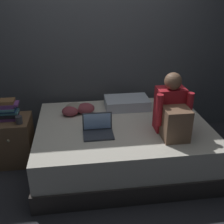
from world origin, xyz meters
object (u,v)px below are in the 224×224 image
person_sitting (172,112)px  mug (19,120)px  clothes_pile (77,109)px  bed (122,144)px  book_stack (8,110)px  laptop (98,129)px  nightstand (14,140)px  pillow (127,103)px

person_sitting → mug: bearing=167.0°
mug → clothes_pile: 0.69m
bed → book_stack: book_stack is taller
mug → laptop: bearing=-19.4°
laptop → clothes_pile: (-0.22, 0.55, 0.00)m
person_sitting → clothes_pile: 1.19m
person_sitting → nightstand: bearing=164.3°
person_sitting → mug: (-1.65, 0.38, -0.18)m
pillow → clothes_pile: pillow is taller
book_stack → clothes_pile: (0.78, 0.12, -0.09)m
nightstand → person_sitting: person_sitting is taller
nightstand → laptop: 1.13m
person_sitting → mug: size_ratio=7.28×
laptop → mug: bearing=160.6°
nightstand → mug: (0.13, -0.12, 0.33)m
book_stack → mug: book_stack is taller
bed → nightstand: nightstand is taller
book_stack → pillow: bearing=8.9°
bed → clothes_pile: size_ratio=4.97×
person_sitting → mug: person_sitting is taller
bed → clothes_pile: bearing=146.2°
mug → clothes_pile: (0.65, 0.24, -0.02)m
bed → person_sitting: (0.48, -0.28, 0.52)m
clothes_pile → nightstand: bearing=-171.0°
person_sitting → clothes_pile: size_ratio=1.63×
bed → nightstand: 1.32m
nightstand → person_sitting: size_ratio=0.86×
clothes_pile → laptop: bearing=-68.5°
laptop → person_sitting: bearing=-5.5°
pillow → book_stack: book_stack is taller
pillow → clothes_pile: size_ratio=1.39×
bed → book_stack: size_ratio=8.09×
laptop → mug: size_ratio=3.56×
pillow → bed: bearing=-106.2°
bed → person_sitting: bearing=-30.1°
person_sitting → clothes_pile: bearing=147.9°
book_stack → clothes_pile: bearing=8.9°
person_sitting → mug: 1.70m
laptop → book_stack: (-1.00, 0.43, 0.10)m
laptop → pillow: 0.78m
bed → nightstand: (-1.30, 0.22, 0.02)m
laptop → book_stack: book_stack is taller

